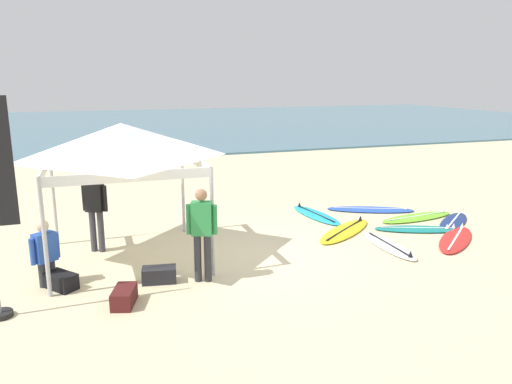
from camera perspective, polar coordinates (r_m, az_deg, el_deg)
ground_plane at (r=10.22m, az=-0.86°, el=-7.42°), size 80.00×80.00×0.00m
sea at (r=40.79m, az=-14.99°, el=7.64°), size 80.00×36.00×0.10m
canopy_tent at (r=9.86m, az=-15.36°, el=5.66°), size 2.95×2.95×2.75m
surfboard_navy at (r=13.41m, az=22.01°, el=-3.24°), size 1.88×1.67×0.19m
surfboard_yellow at (r=11.90m, az=10.32°, el=-4.47°), size 2.24×1.89×0.19m
surfboard_cyan at (r=13.17m, az=6.96°, el=-2.64°), size 0.80×2.15×0.19m
surfboard_blue at (r=13.97m, az=13.21°, el=-1.99°), size 2.43×1.56×0.19m
surfboard_red at (r=12.00m, az=22.24°, el=-5.11°), size 2.08×1.89×0.19m
surfboard_white at (r=11.08m, az=15.23°, el=-6.05°), size 0.60×1.97×0.19m
surfboard_lime at (r=13.53m, az=18.25°, el=-2.80°), size 2.31×0.87×0.19m
surfboard_teal at (r=12.48m, az=18.37°, el=-4.11°), size 2.14×1.28×0.19m
person_green at (r=8.72m, az=-6.31°, el=-4.28°), size 0.52×0.33×1.71m
person_black at (r=10.73m, az=-18.23°, el=-1.58°), size 0.49×0.36×1.71m
person_blue at (r=9.36m, az=-23.38°, el=-6.23°), size 0.47×0.39×1.20m
gear_bag_near_tent at (r=9.31m, az=-21.81°, el=-9.58°), size 0.63×0.67×0.28m
gear_bag_by_pole at (r=8.36m, az=-15.12°, el=-11.69°), size 0.48×0.67×0.28m
gear_bag_on_sand at (r=9.08m, az=-11.21°, el=-9.44°), size 0.65×0.42×0.28m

